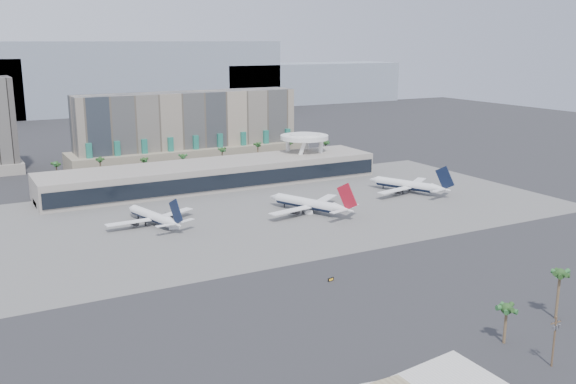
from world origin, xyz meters
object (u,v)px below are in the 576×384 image
airliner_left (153,216)px  airliner_centre (309,204)px  utility_pole (555,337)px  taxiway_sign (331,279)px  service_vehicle_a (174,226)px  airliner_right (408,185)px  service_vehicle_b (309,212)px

airliner_left → airliner_centre: (63.61, -13.36, 0.45)m
utility_pole → taxiway_sign: 70.15m
utility_pole → service_vehicle_a: utility_pole is taller
airliner_left → taxiway_sign: 90.01m
airliner_right → service_vehicle_b: 62.21m
service_vehicle_a → utility_pole: bearing=-58.1°
utility_pole → taxiway_sign: utility_pole is taller
airliner_left → service_vehicle_a: size_ratio=9.35×
airliner_right → taxiway_sign: bearing=-163.4°
service_vehicle_b → airliner_centre: bearing=72.8°
service_vehicle_b → taxiway_sign: 76.99m
utility_pole → airliner_right: size_ratio=0.29×
service_vehicle_a → taxiway_sign: size_ratio=1.80×
utility_pole → airliner_centre: size_ratio=0.28×
airliner_centre → taxiway_sign: 79.31m
airliner_left → airliner_right: size_ratio=0.95×
airliner_left → airliner_centre: 65.00m
airliner_left → airliner_right: (123.42, -4.19, 0.39)m
airliner_centre → airliner_left: bearing=144.7°
airliner_left → service_vehicle_b: (62.28, -15.22, -2.68)m
airliner_left → airliner_right: 123.50m
airliner_right → service_vehicle_a: (-117.95, -5.16, -2.84)m
airliner_right → taxiway_sign: (-93.80, -80.76, -3.35)m
utility_pole → service_vehicle_a: size_ratio=2.86×
airliner_left → service_vehicle_b: size_ratio=12.55×
utility_pole → airliner_centre: airliner_centre is taller
utility_pole → airliner_centre: (18.12, 139.59, -3.20)m
airliner_left → airliner_right: airliner_right is taller
utility_pole → service_vehicle_a: bearing=105.6°
airliner_centre → airliner_right: (59.81, 9.17, -0.07)m
airliner_centre → utility_pole: bearing=-120.8°
utility_pole → airliner_right: airliner_right is taller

